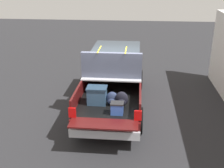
{
  "coord_description": "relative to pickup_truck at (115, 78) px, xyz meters",
  "views": [
    {
      "loc": [
        -9.31,
        -0.84,
        4.53
      ],
      "look_at": [
        -0.6,
        0.0,
        1.1
      ],
      "focal_mm": 45.55,
      "sensor_mm": 36.0,
      "label": 1
    }
  ],
  "objects": [
    {
      "name": "pickup_truck",
      "position": [
        0.0,
        0.0,
        0.0
      ],
      "size": [
        6.05,
        2.06,
        2.23
      ],
      "color": "#470F0F",
      "rests_on": "ground_plane"
    },
    {
      "name": "ground_plane",
      "position": [
        -0.38,
        -0.0,
        -0.97
      ],
      "size": [
        40.0,
        40.0,
        0.0
      ],
      "primitive_type": "plane",
      "color": "#262628"
    }
  ]
}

